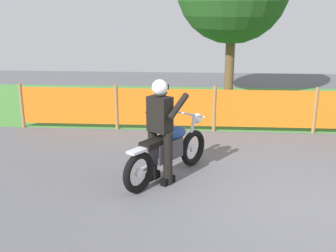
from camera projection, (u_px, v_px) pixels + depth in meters
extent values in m
cube|color=#5B5B60|center=(301.00, 207.00, 5.85)|extent=(24.00, 24.00, 0.02)
cube|color=#4C8C3D|center=(249.00, 105.00, 11.73)|extent=(24.00, 5.18, 0.01)
cylinder|color=#997547|center=(22.00, 106.00, 9.48)|extent=(0.08, 0.08, 1.05)
cylinder|color=#997547|center=(117.00, 107.00, 9.33)|extent=(0.08, 0.08, 1.05)
cylinder|color=#997547|center=(214.00, 109.00, 9.18)|extent=(0.08, 0.08, 1.05)
cylinder|color=#997547|center=(315.00, 111.00, 9.03)|extent=(0.08, 0.08, 1.05)
cube|color=orange|center=(69.00, 106.00, 9.40)|extent=(2.15, 0.02, 0.85)
cube|color=orange|center=(165.00, 107.00, 9.25)|extent=(2.15, 0.02, 0.85)
cube|color=orange|center=(264.00, 109.00, 9.10)|extent=(2.15, 0.02, 0.85)
cylinder|color=brown|center=(230.00, 64.00, 12.31)|extent=(0.28, 0.28, 2.15)
torus|color=black|center=(193.00, 148.00, 7.27)|extent=(0.46, 0.60, 0.65)
cylinder|color=silver|center=(193.00, 148.00, 7.27)|extent=(0.13, 0.15, 0.14)
torus|color=black|center=(139.00, 172.00, 6.21)|extent=(0.46, 0.60, 0.65)
cylinder|color=silver|center=(139.00, 172.00, 6.21)|extent=(0.13, 0.15, 0.14)
cube|color=#38383D|center=(166.00, 150.00, 6.65)|extent=(0.55, 0.64, 0.33)
ellipsoid|color=navy|center=(175.00, 133.00, 6.76)|extent=(0.50, 0.57, 0.22)
cube|color=black|center=(156.00, 142.00, 6.40)|extent=(0.51, 0.60, 0.10)
cube|color=silver|center=(138.00, 150.00, 6.11)|extent=(0.34, 0.39, 0.04)
cylinder|color=silver|center=(191.00, 133.00, 7.14)|extent=(0.18, 0.23, 0.58)
sphere|color=white|center=(197.00, 118.00, 7.20)|extent=(0.25, 0.25, 0.18)
cylinder|color=silver|center=(190.00, 114.00, 7.01)|extent=(0.52, 0.37, 0.03)
cylinder|color=silver|center=(147.00, 167.00, 6.58)|extent=(0.38, 0.50, 0.07)
cylinder|color=black|center=(153.00, 155.00, 6.65)|extent=(0.21, 0.21, 0.86)
cube|color=black|center=(153.00, 175.00, 6.76)|extent=(0.24, 0.28, 0.12)
cylinder|color=black|center=(168.00, 159.00, 6.46)|extent=(0.21, 0.21, 0.86)
cube|color=black|center=(168.00, 180.00, 6.57)|extent=(0.24, 0.28, 0.12)
cube|color=black|center=(160.00, 114.00, 6.35)|extent=(0.43, 0.40, 0.56)
cylinder|color=black|center=(157.00, 102.00, 6.59)|extent=(0.36, 0.45, 0.38)
cylinder|color=black|center=(178.00, 107.00, 6.32)|extent=(0.36, 0.45, 0.38)
sphere|color=white|center=(160.00, 87.00, 6.23)|extent=(0.35, 0.35, 0.25)
cube|color=black|center=(164.00, 86.00, 6.31)|extent=(0.16, 0.13, 0.08)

